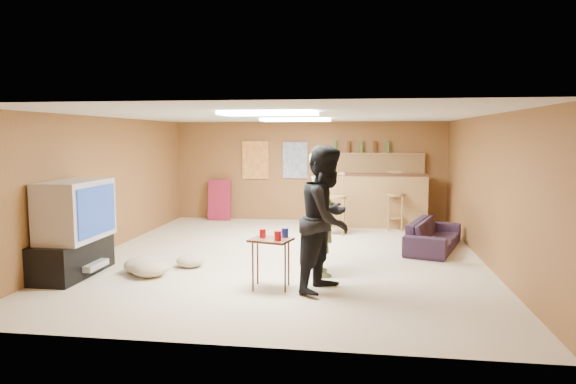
# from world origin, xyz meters

# --- Properties ---
(ground) EXTENTS (7.00, 7.00, 0.00)m
(ground) POSITION_xyz_m (0.00, 0.00, 0.00)
(ground) COLOR beige
(ground) RESTS_ON ground
(ceiling) EXTENTS (6.00, 7.00, 0.02)m
(ceiling) POSITION_xyz_m (0.00, 0.00, 2.20)
(ceiling) COLOR silver
(ceiling) RESTS_ON ground
(wall_back) EXTENTS (6.00, 0.02, 2.20)m
(wall_back) POSITION_xyz_m (0.00, 3.50, 1.10)
(wall_back) COLOR brown
(wall_back) RESTS_ON ground
(wall_front) EXTENTS (6.00, 0.02, 2.20)m
(wall_front) POSITION_xyz_m (0.00, -3.50, 1.10)
(wall_front) COLOR brown
(wall_front) RESTS_ON ground
(wall_left) EXTENTS (0.02, 7.00, 2.20)m
(wall_left) POSITION_xyz_m (-3.00, 0.00, 1.10)
(wall_left) COLOR brown
(wall_left) RESTS_ON ground
(wall_right) EXTENTS (0.02, 7.00, 2.20)m
(wall_right) POSITION_xyz_m (3.00, 0.00, 1.10)
(wall_right) COLOR brown
(wall_right) RESTS_ON ground
(tv_stand) EXTENTS (0.55, 1.30, 0.50)m
(tv_stand) POSITION_xyz_m (-2.72, -1.50, 0.25)
(tv_stand) COLOR black
(tv_stand) RESTS_ON ground
(dvd_box) EXTENTS (0.35, 0.50, 0.08)m
(dvd_box) POSITION_xyz_m (-2.50, -1.50, 0.15)
(dvd_box) COLOR #B2B2B7
(dvd_box) RESTS_ON tv_stand
(tv_body) EXTENTS (0.60, 1.10, 0.80)m
(tv_body) POSITION_xyz_m (-2.65, -1.50, 0.90)
(tv_body) COLOR #B2B2B7
(tv_body) RESTS_ON tv_stand
(tv_screen) EXTENTS (0.02, 0.95, 0.65)m
(tv_screen) POSITION_xyz_m (-2.34, -1.50, 0.90)
(tv_screen) COLOR navy
(tv_screen) RESTS_ON tv_body
(bar_counter) EXTENTS (2.00, 0.60, 1.10)m
(bar_counter) POSITION_xyz_m (1.50, 2.95, 0.55)
(bar_counter) COLOR olive
(bar_counter) RESTS_ON ground
(bar_lip) EXTENTS (2.10, 0.12, 0.05)m
(bar_lip) POSITION_xyz_m (1.50, 2.70, 1.10)
(bar_lip) COLOR #3F2014
(bar_lip) RESTS_ON bar_counter
(bar_shelf) EXTENTS (2.00, 0.18, 0.05)m
(bar_shelf) POSITION_xyz_m (1.50, 3.40, 1.50)
(bar_shelf) COLOR olive
(bar_shelf) RESTS_ON bar_backing
(bar_backing) EXTENTS (2.00, 0.14, 0.60)m
(bar_backing) POSITION_xyz_m (1.50, 3.42, 1.20)
(bar_backing) COLOR olive
(bar_backing) RESTS_ON bar_counter
(poster_left) EXTENTS (0.60, 0.03, 0.85)m
(poster_left) POSITION_xyz_m (-1.20, 3.46, 1.35)
(poster_left) COLOR #BF3F26
(poster_left) RESTS_ON wall_back
(poster_right) EXTENTS (0.55, 0.03, 0.80)m
(poster_right) POSITION_xyz_m (-0.30, 3.46, 1.35)
(poster_right) COLOR #334C99
(poster_right) RESTS_ON wall_back
(folding_chair_stack) EXTENTS (0.50, 0.26, 0.91)m
(folding_chair_stack) POSITION_xyz_m (-2.00, 3.30, 0.45)
(folding_chair_stack) COLOR maroon
(folding_chair_stack) RESTS_ON ground
(ceiling_panel_front) EXTENTS (1.20, 0.60, 0.04)m
(ceiling_panel_front) POSITION_xyz_m (0.00, -1.50, 2.17)
(ceiling_panel_front) COLOR white
(ceiling_panel_front) RESTS_ON ceiling
(ceiling_panel_back) EXTENTS (1.20, 0.60, 0.04)m
(ceiling_panel_back) POSITION_xyz_m (0.00, 1.20, 2.17)
(ceiling_panel_back) COLOR white
(ceiling_panel_back) RESTS_ON ceiling
(person_olive) EXTENTS (0.59, 0.72, 1.70)m
(person_olive) POSITION_xyz_m (0.63, -0.98, 0.85)
(person_olive) COLOR #505C35
(person_olive) RESTS_ON ground
(person_black) EXTENTS (0.95, 1.06, 1.78)m
(person_black) POSITION_xyz_m (0.74, -1.69, 0.89)
(person_black) COLOR black
(person_black) RESTS_ON ground
(sofa) EXTENTS (1.15, 1.80, 0.49)m
(sofa) POSITION_xyz_m (2.37, 0.81, 0.25)
(sofa) COLOR black
(sofa) RESTS_ON ground
(tray_table) EXTENTS (0.57, 0.50, 0.63)m
(tray_table) POSITION_xyz_m (0.06, -1.71, 0.31)
(tray_table) COLOR #3F2014
(tray_table) RESTS_ON ground
(cup_red_near) EXTENTS (0.09, 0.09, 0.11)m
(cup_red_near) POSITION_xyz_m (-0.06, -1.66, 0.68)
(cup_red_near) COLOR red
(cup_red_near) RESTS_ON tray_table
(cup_red_far) EXTENTS (0.12, 0.12, 0.12)m
(cup_red_far) POSITION_xyz_m (0.16, -1.80, 0.69)
(cup_red_far) COLOR red
(cup_red_far) RESTS_ON tray_table
(cup_blue) EXTENTS (0.11, 0.11, 0.12)m
(cup_blue) POSITION_xyz_m (0.21, -1.59, 0.69)
(cup_blue) COLOR navy
(cup_blue) RESTS_ON tray_table
(bar_stool_left) EXTENTS (0.51, 0.51, 1.27)m
(bar_stool_left) POSITION_xyz_m (0.70, 1.96, 0.63)
(bar_stool_left) COLOR olive
(bar_stool_left) RESTS_ON ground
(bar_stool_right) EXTENTS (0.50, 0.50, 1.22)m
(bar_stool_right) POSITION_xyz_m (1.85, 2.56, 0.61)
(bar_stool_right) COLOR olive
(bar_stool_right) RESTS_ON ground
(cushion_near_tv) EXTENTS (0.67, 0.67, 0.23)m
(cushion_near_tv) POSITION_xyz_m (-1.84, -1.25, 0.11)
(cushion_near_tv) COLOR tan
(cushion_near_tv) RESTS_ON ground
(cushion_mid) EXTENTS (0.42, 0.42, 0.18)m
(cushion_mid) POSITION_xyz_m (-1.29, -0.84, 0.09)
(cushion_mid) COLOR tan
(cushion_mid) RESTS_ON ground
(cushion_far) EXTENTS (0.53, 0.53, 0.22)m
(cushion_far) POSITION_xyz_m (-1.66, -1.40, 0.11)
(cushion_far) COLOR tan
(cushion_far) RESTS_ON ground
(bottle_row) EXTENTS (1.20, 0.08, 0.26)m
(bottle_row) POSITION_xyz_m (1.16, 3.38, 1.65)
(bottle_row) COLOR #3F7233
(bottle_row) RESTS_ON bar_shelf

